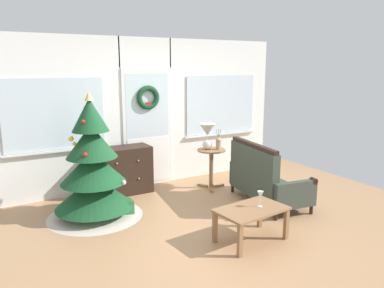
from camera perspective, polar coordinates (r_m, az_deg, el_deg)
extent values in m
plane|color=#AD7F56|center=(5.09, 2.60, -12.28)|extent=(6.76, 6.76, 0.00)
cube|color=white|center=(6.15, -20.28, 3.61)|extent=(2.15, 0.08, 2.55)
cube|color=white|center=(7.27, 4.22, 5.47)|extent=(2.15, 0.08, 2.55)
cube|color=white|center=(6.51, -7.24, 13.71)|extent=(0.94, 0.08, 0.50)
cube|color=silver|center=(6.56, -6.82, 2.52)|extent=(0.90, 0.05, 2.05)
cube|color=white|center=(6.65, -6.62, -2.40)|extent=(0.78, 0.02, 0.80)
cube|color=silver|center=(6.49, -6.82, 5.76)|extent=(0.78, 0.01, 1.10)
cube|color=silver|center=(6.08, -20.24, 4.24)|extent=(1.50, 0.01, 1.10)
cube|color=silver|center=(7.21, 4.49, 6.02)|extent=(1.50, 0.01, 1.10)
cube|color=silver|center=(6.17, -19.85, -1.03)|extent=(1.59, 0.06, 0.03)
cube|color=silver|center=(7.28, 4.47, 1.54)|extent=(1.59, 0.06, 0.03)
torus|color=#164424|center=(6.44, -6.73, 7.06)|extent=(0.41, 0.09, 0.41)
cube|color=red|center=(6.44, -6.65, 5.90)|extent=(0.10, 0.02, 0.10)
cylinder|color=#4C331E|center=(5.51, -14.58, -9.66)|extent=(0.10, 0.10, 0.19)
cone|color=beige|center=(5.53, -14.55, -10.08)|extent=(1.32, 1.32, 0.10)
cone|color=#194C28|center=(5.42, -14.72, -7.05)|extent=(1.08, 1.08, 0.45)
cone|color=#194C28|center=(5.32, -14.92, -3.37)|extent=(0.89, 0.89, 0.45)
cone|color=#194C28|center=(5.24, -15.13, 0.43)|extent=(0.69, 0.69, 0.45)
cone|color=#194C28|center=(5.18, -15.35, 4.34)|extent=(0.50, 0.50, 0.45)
cone|color=#E0BC4C|center=(5.16, -15.50, 7.08)|extent=(0.12, 0.12, 0.12)
sphere|color=red|center=(5.00, -16.02, -1.56)|extent=(0.06, 0.06, 0.06)
sphere|color=gold|center=(5.13, -17.52, 0.03)|extent=(0.05, 0.05, 0.05)
sphere|color=silver|center=(5.20, -10.39, -5.81)|extent=(0.07, 0.07, 0.07)
sphere|color=#264CB2|center=(5.43, -14.69, 2.30)|extent=(0.08, 0.08, 0.08)
sphere|color=red|center=(5.02, -16.29, 3.31)|extent=(0.05, 0.05, 0.05)
sphere|color=gold|center=(5.12, -17.98, 0.78)|extent=(0.07, 0.07, 0.07)
cube|color=black|center=(6.27, -10.44, -3.99)|extent=(0.91, 0.44, 0.78)
sphere|color=tan|center=(5.96, -11.40, -2.96)|extent=(0.03, 0.03, 0.03)
sphere|color=tan|center=(6.08, -8.20, -2.55)|extent=(0.03, 0.03, 0.03)
sphere|color=tan|center=(6.04, -11.29, -5.71)|extent=(0.03, 0.03, 0.03)
sphere|color=tan|center=(6.16, -8.12, -5.25)|extent=(0.03, 0.03, 0.03)
cylinder|color=black|center=(5.68, 17.75, -9.47)|extent=(0.05, 0.05, 0.14)
cylinder|color=black|center=(6.63, 10.81, -5.99)|extent=(0.05, 0.05, 0.14)
cylinder|color=black|center=(5.33, 12.67, -10.58)|extent=(0.05, 0.05, 0.14)
cylinder|color=black|center=(6.34, 6.20, -6.69)|extent=(0.05, 0.05, 0.14)
cube|color=#384238|center=(5.93, 11.69, -6.77)|extent=(0.87, 1.29, 0.14)
cube|color=#384238|center=(5.67, 9.31, -3.54)|extent=(0.28, 1.21, 0.62)
cube|color=black|center=(5.59, 9.43, -0.18)|extent=(0.23, 1.18, 0.06)
cube|color=#384238|center=(5.40, 15.54, -7.51)|extent=(0.67, 0.18, 0.38)
cylinder|color=black|center=(5.52, 18.06, -5.37)|extent=(0.10, 0.10, 0.09)
cube|color=#384238|center=(6.42, 8.56, -4.09)|extent=(0.67, 0.18, 0.38)
cylinder|color=black|center=(6.52, 10.82, -2.37)|extent=(0.10, 0.10, 0.09)
cylinder|color=#8E6642|center=(6.35, 2.99, -0.94)|extent=(0.48, 0.48, 0.02)
cylinder|color=#8E6642|center=(6.44, 2.96, -3.92)|extent=(0.07, 0.07, 0.66)
cube|color=#8E6642|center=(6.61, 4.11, -6.33)|extent=(0.20, 0.05, 0.04)
cube|color=#8E6642|center=(6.60, 1.69, -6.33)|extent=(0.14, 0.20, 0.04)
cube|color=#8E6642|center=(6.38, 2.98, -7.01)|extent=(0.14, 0.20, 0.04)
sphere|color=silver|center=(6.33, 2.35, -0.11)|extent=(0.16, 0.16, 0.16)
cylinder|color=silver|center=(6.31, 2.36, 1.04)|extent=(0.02, 0.02, 0.06)
cone|color=silver|center=(6.28, 2.37, 2.20)|extent=(0.28, 0.28, 0.20)
cylinder|color=tan|center=(6.33, 4.05, -0.13)|extent=(0.09, 0.09, 0.16)
sphere|color=tan|center=(6.32, 4.06, 0.58)|extent=(0.10, 0.10, 0.10)
cylinder|color=#4C7042|center=(6.29, 3.92, 1.45)|extent=(0.07, 0.01, 0.17)
cylinder|color=#4C7042|center=(6.30, 4.08, 1.47)|extent=(0.01, 0.01, 0.18)
cylinder|color=#4C7042|center=(6.31, 4.23, 1.49)|extent=(0.07, 0.01, 0.17)
cube|color=#8E6642|center=(4.58, 9.07, -9.84)|extent=(0.89, 0.61, 0.03)
cube|color=#8E6642|center=(4.27, 7.35, -14.46)|extent=(0.05, 0.05, 0.38)
cube|color=#8E6642|center=(4.78, 14.20, -11.78)|extent=(0.05, 0.05, 0.38)
cube|color=#8E6642|center=(4.57, 3.51, -12.55)|extent=(0.05, 0.05, 0.38)
cube|color=#8E6642|center=(5.05, 10.35, -10.30)|extent=(0.05, 0.05, 0.38)
cylinder|color=silver|center=(4.64, 10.32, -9.35)|extent=(0.06, 0.06, 0.01)
cylinder|color=silver|center=(4.62, 10.34, -8.75)|extent=(0.01, 0.01, 0.10)
cone|color=silver|center=(4.59, 10.39, -7.64)|extent=(0.08, 0.08, 0.09)
cube|color=#266633|center=(5.46, -10.16, -9.54)|extent=(0.21, 0.19, 0.21)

